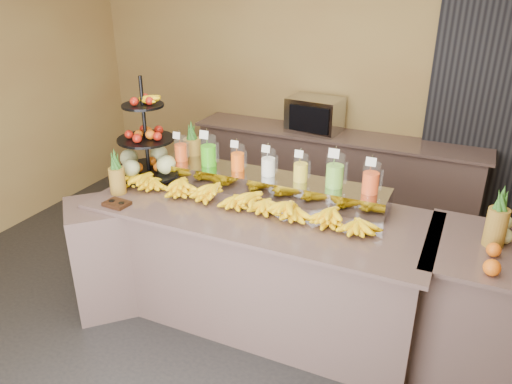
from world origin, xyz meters
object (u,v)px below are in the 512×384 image
Objects in this scene: banana_heap at (235,195)px; fruit_stand at (151,153)px; condiment_caddy at (117,204)px; pitcher_tray at (268,184)px; oven_warmer at (315,115)px.

fruit_stand is at bearing 167.61° from banana_heap.
banana_heap is 0.88m from condiment_caddy.
pitcher_tray is 1.68m from oven_warmer.
condiment_caddy is at bearing -154.70° from banana_heap.
banana_heap is 0.90m from fruit_stand.
oven_warmer reaches higher than banana_heap.
condiment_caddy is at bearing -144.30° from pitcher_tray.
fruit_stand is 4.68× the size of condiment_caddy.
pitcher_tray is 1.02m from fruit_stand.
pitcher_tray is 3.41× the size of oven_warmer.
fruit_stand is at bearing 97.79° from condiment_caddy.
oven_warmer is (0.74, 2.34, 0.17)m from condiment_caddy.
pitcher_tray is 2.20× the size of fruit_stand.
fruit_stand is 1.95m from oven_warmer.
banana_heap is (-0.14, -0.29, 0.00)m from pitcher_tray.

